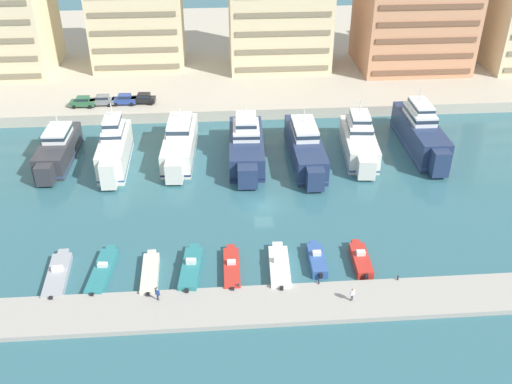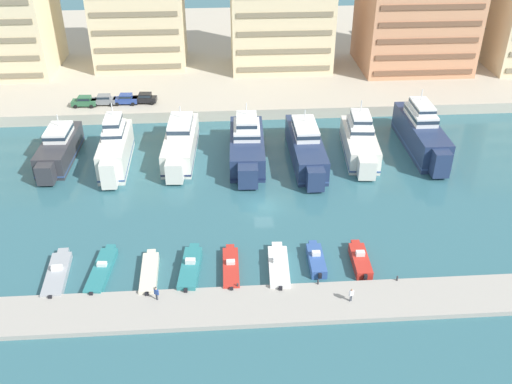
# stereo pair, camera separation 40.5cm
# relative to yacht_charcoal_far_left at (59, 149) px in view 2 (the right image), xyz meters

# --- Properties ---
(ground_plane) EXTENTS (400.00, 400.00, 0.00)m
(ground_plane) POSITION_rel_yacht_charcoal_far_left_xyz_m (29.25, -14.75, -1.91)
(ground_plane) COLOR #336670
(quay_promenade) EXTENTS (180.00, 70.00, 1.86)m
(quay_promenade) POSITION_rel_yacht_charcoal_far_left_xyz_m (29.25, 47.19, -0.98)
(quay_promenade) COLOR #BCB29E
(quay_promenade) RESTS_ON ground
(pier_dock) EXTENTS (120.00, 5.71, 0.56)m
(pier_dock) POSITION_rel_yacht_charcoal_far_left_xyz_m (29.25, -33.64, -1.63)
(pier_dock) COLOR #A8A399
(pier_dock) RESTS_ON ground
(yacht_charcoal_far_left) EXTENTS (4.59, 15.82, 6.45)m
(yacht_charcoal_far_left) POSITION_rel_yacht_charcoal_far_left_xyz_m (0.00, 0.00, 0.00)
(yacht_charcoal_far_left) COLOR #333338
(yacht_charcoal_far_left) RESTS_ON ground
(yacht_ivory_left) EXTENTS (3.85, 15.33, 8.89)m
(yacht_ivory_left) POSITION_rel_yacht_charcoal_far_left_xyz_m (8.62, -2.03, 0.77)
(yacht_ivory_left) COLOR silver
(yacht_ivory_left) RESTS_ON ground
(yacht_ivory_mid_left) EXTENTS (5.17, 18.28, 6.97)m
(yacht_ivory_mid_left) POSITION_rel_yacht_charcoal_far_left_xyz_m (17.89, 0.40, 0.19)
(yacht_ivory_mid_left) COLOR silver
(yacht_ivory_mid_left) RESTS_ON ground
(yacht_navy_center_left) EXTENTS (5.58, 18.31, 7.98)m
(yacht_navy_center_left) POSITION_rel_yacht_charcoal_far_left_xyz_m (27.78, -1.44, 0.35)
(yacht_navy_center_left) COLOR navy
(yacht_navy_center_left) RESTS_ON ground
(yacht_navy_center) EXTENTS (4.36, 19.51, 6.90)m
(yacht_navy_center) POSITION_rel_yacht_charcoal_far_left_xyz_m (36.50, -2.27, 0.19)
(yacht_navy_center) COLOR navy
(yacht_navy_center) RESTS_ON ground
(yacht_ivory_center_right) EXTENTS (5.68, 16.64, 7.90)m
(yacht_ivory_center_right) POSITION_rel_yacht_charcoal_far_left_xyz_m (44.82, -1.18, 0.31)
(yacht_ivory_center_right) COLOR silver
(yacht_ivory_center_right) RESTS_ON ground
(yacht_navy_mid_right) EXTENTS (4.51, 19.25, 8.81)m
(yacht_navy_mid_right) POSITION_rel_yacht_charcoal_far_left_xyz_m (54.53, -0.07, 0.78)
(yacht_navy_mid_right) COLOR navy
(yacht_navy_mid_right) RESTS_ON ground
(motorboat_grey_far_left) EXTENTS (2.52, 8.49, 1.28)m
(motorboat_grey_far_left) POSITION_rel_yacht_charcoal_far_left_xyz_m (5.65, -27.29, -1.50)
(motorboat_grey_far_left) COLOR #9EA3A8
(motorboat_grey_far_left) RESTS_ON ground
(motorboat_teal_left) EXTENTS (2.62, 8.65, 1.17)m
(motorboat_teal_left) POSITION_rel_yacht_charcoal_far_left_xyz_m (10.38, -26.98, -1.51)
(motorboat_teal_left) COLOR teal
(motorboat_teal_left) RESTS_ON ground
(motorboat_cream_mid_left) EXTENTS (1.91, 7.66, 0.89)m
(motorboat_cream_mid_left) POSITION_rel_yacht_charcoal_far_left_xyz_m (15.67, -27.91, -1.47)
(motorboat_cream_mid_left) COLOR beige
(motorboat_cream_mid_left) RESTS_ON ground
(motorboat_teal_center_left) EXTENTS (2.61, 8.07, 1.62)m
(motorboat_teal_center_left) POSITION_rel_yacht_charcoal_far_left_xyz_m (20.12, -27.53, -1.35)
(motorboat_teal_center_left) COLOR teal
(motorboat_teal_center_left) RESTS_ON ground
(motorboat_red_center) EXTENTS (1.80, 7.85, 1.18)m
(motorboat_red_center) POSITION_rel_yacht_charcoal_far_left_xyz_m (24.56, -27.56, -1.50)
(motorboat_red_center) COLOR red
(motorboat_red_center) RESTS_ON ground
(motorboat_white_center_right) EXTENTS (2.49, 8.07, 1.59)m
(motorboat_white_center_right) POSITION_rel_yacht_charcoal_far_left_xyz_m (29.83, -27.88, -1.38)
(motorboat_white_center_right) COLOR white
(motorboat_white_center_right) RESTS_ON ground
(motorboat_blue_mid_right) EXTENTS (1.77, 6.21, 1.53)m
(motorboat_blue_mid_right) POSITION_rel_yacht_charcoal_far_left_xyz_m (34.16, -26.93, -1.36)
(motorboat_blue_mid_right) COLOR #33569E
(motorboat_blue_mid_right) RESTS_ON ground
(motorboat_red_right) EXTENTS (1.94, 6.50, 1.60)m
(motorboat_red_right) POSITION_rel_yacht_charcoal_far_left_xyz_m (39.07, -27.33, -1.35)
(motorboat_red_right) COLOR red
(motorboat_red_right) RESTS_ON ground
(car_green_far_left) EXTENTS (4.19, 2.10, 1.80)m
(car_green_far_left) POSITION_rel_yacht_charcoal_far_left_xyz_m (0.93, 15.81, 0.93)
(car_green_far_left) COLOR #2D6642
(car_green_far_left) RESTS_ON quay_promenade
(car_grey_left) EXTENTS (4.11, 1.93, 1.80)m
(car_grey_left) POSITION_rel_yacht_charcoal_far_left_xyz_m (4.14, 16.26, 0.93)
(car_grey_left) COLOR slate
(car_grey_left) RESTS_ON quay_promenade
(car_blue_mid_left) EXTENTS (4.18, 2.09, 1.80)m
(car_blue_mid_left) POSITION_rel_yacht_charcoal_far_left_xyz_m (7.85, 16.35, 0.93)
(car_blue_mid_left) COLOR #28428E
(car_blue_mid_left) RESTS_ON quay_promenade
(car_black_center_left) EXTENTS (4.21, 2.15, 1.80)m
(car_black_center_left) POSITION_rel_yacht_charcoal_far_left_xyz_m (11.11, 16.54, 0.93)
(car_black_center_left) COLOR black
(car_black_center_left) RESTS_ON quay_promenade
(apartment_block_center_left) EXTENTS (21.09, 16.97, 23.60)m
(apartment_block_center_left) POSITION_rel_yacht_charcoal_far_left_xyz_m (62.53, 32.56, 10.79)
(apartment_block_center_left) COLOR tan
(apartment_block_center_left) RESTS_ON quay_promenade
(pedestrian_near_edge) EXTENTS (0.58, 0.35, 1.58)m
(pedestrian_near_edge) POSITION_rel_yacht_charcoal_far_left_xyz_m (36.60, -33.86, -0.41)
(pedestrian_near_edge) COLOR #4C515B
(pedestrian_near_edge) RESTS_ON pier_dock
(pedestrian_mid_deck) EXTENTS (0.53, 0.39, 1.54)m
(pedestrian_mid_deck) POSITION_rel_yacht_charcoal_far_left_xyz_m (16.86, -32.31, -0.44)
(pedestrian_mid_deck) COLOR #4C515B
(pedestrian_mid_deck) RESTS_ON pier_dock
(bollard_west) EXTENTS (0.20, 0.20, 0.61)m
(bollard_west) POSITION_rel_yacht_charcoal_far_left_xyz_m (16.64, -31.04, -1.03)
(bollard_west) COLOR #2D2D33
(bollard_west) RESTS_ON pier_dock
(bollard_west_mid) EXTENTS (0.20, 0.20, 0.61)m
(bollard_west_mid) POSITION_rel_yacht_charcoal_far_left_xyz_m (25.17, -31.04, -1.03)
(bollard_west_mid) COLOR #2D2D33
(bollard_west_mid) RESTS_ON pier_dock
(bollard_east_mid) EXTENTS (0.20, 0.20, 0.61)m
(bollard_east_mid) POSITION_rel_yacht_charcoal_far_left_xyz_m (33.70, -31.04, -1.03)
(bollard_east_mid) COLOR #2D2D33
(bollard_east_mid) RESTS_ON pier_dock
(bollard_east) EXTENTS (0.20, 0.20, 0.61)m
(bollard_east) POSITION_rel_yacht_charcoal_far_left_xyz_m (42.23, -31.04, -1.03)
(bollard_east) COLOR #2D2D33
(bollard_east) RESTS_ON pier_dock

